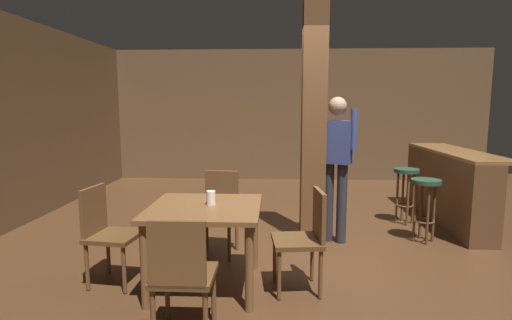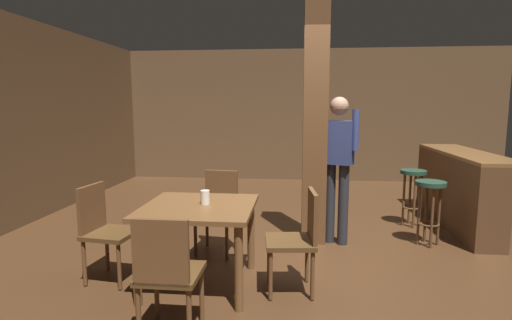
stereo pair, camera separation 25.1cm
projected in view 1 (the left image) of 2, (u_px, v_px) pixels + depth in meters
name	position (u px, v px, depth m)	size (l,w,h in m)	color
ground_plane	(322.00, 254.00, 4.38)	(10.80, 10.80, 0.00)	#422816
wall_back	(299.00, 115.00, 8.64)	(8.00, 0.10, 2.80)	brown
pillar	(314.00, 124.00, 4.67)	(0.28, 0.28, 2.80)	brown
dining_table	(205.00, 219.00, 3.53)	(0.97, 0.97, 0.75)	brown
chair_south	(182.00, 272.00, 2.70)	(0.42, 0.42, 0.89)	#4C3319
chair_west	(106.00, 230.00, 3.61)	(0.47, 0.47, 0.89)	#4C3319
chair_east	(306.00, 235.00, 3.48)	(0.46, 0.46, 0.89)	#4C3319
chair_north	(219.00, 208.00, 4.39)	(0.47, 0.47, 0.89)	#4C3319
napkin_cup	(211.00, 198.00, 3.54)	(0.08, 0.08, 0.12)	silver
standing_person	(336.00, 159.00, 4.66)	(0.46, 0.32, 1.72)	navy
bar_counter	(447.00, 186.00, 5.53)	(0.56, 2.19, 1.01)	brown
bar_stool_near	(425.00, 195.00, 4.72)	(0.34, 0.34, 0.76)	#1E3828
bar_stool_mid	(406.00, 183.00, 5.46)	(0.34, 0.34, 0.77)	#1E3828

